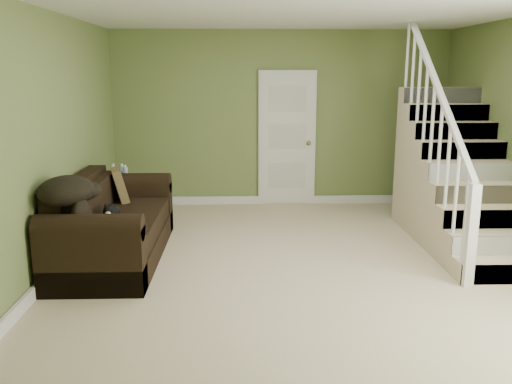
{
  "coord_description": "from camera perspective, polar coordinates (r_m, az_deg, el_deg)",
  "views": [
    {
      "loc": [
        -0.61,
        -5.41,
        2.01
      ],
      "look_at": [
        -0.44,
        0.34,
        0.72
      ],
      "focal_mm": 38.0,
      "sensor_mm": 36.0,
      "label": 1
    }
  ],
  "objects": [
    {
      "name": "throw_pillow",
      "position": [
        6.69,
        -14.09,
        0.73
      ],
      "size": [
        0.29,
        0.43,
        0.41
      ],
      "primitive_type": "cube",
      "rotation": [
        0.0,
        -0.24,
        0.26
      ],
      "color": "#4D371F",
      "rests_on": "sofa"
    },
    {
      "name": "baseboard_back",
      "position": [
        8.38,
        2.51,
        -0.82
      ],
      "size": [
        5.0,
        0.04,
        0.12
      ],
      "primitive_type": "cube",
      "color": "white",
      "rests_on": "floor"
    },
    {
      "name": "throw_blanket",
      "position": [
        5.36,
        -19.38,
        0.15
      ],
      "size": [
        0.56,
        0.7,
        0.27
      ],
      "primitive_type": "ellipsoid",
      "rotation": [
        0.0,
        0.0,
        0.1
      ],
      "color": "black",
      "rests_on": "sofa"
    },
    {
      "name": "wall_front",
      "position": [
        2.82,
        10.83,
        -2.16
      ],
      "size": [
        5.0,
        0.04,
        2.6
      ],
      "primitive_type": "cube",
      "color": "olive",
      "rests_on": "floor"
    },
    {
      "name": "banana",
      "position": [
        5.52,
        -15.09,
        -3.58
      ],
      "size": [
        0.14,
        0.21,
        0.06
      ],
      "primitive_type": "ellipsoid",
      "rotation": [
        0.0,
        0.0,
        0.43
      ],
      "color": "yellow",
      "rests_on": "sofa"
    },
    {
      "name": "wall_left",
      "position": [
        5.77,
        -20.89,
        4.76
      ],
      "size": [
        0.04,
        5.5,
        2.6
      ],
      "primitive_type": "cube",
      "color": "olive",
      "rests_on": "floor"
    },
    {
      "name": "ceiling",
      "position": [
        5.47,
        4.95,
        18.79
      ],
      "size": [
        5.0,
        5.5,
        0.01
      ],
      "primitive_type": "cube",
      "color": "white",
      "rests_on": "wall_back"
    },
    {
      "name": "floor",
      "position": [
        5.8,
        4.46,
        -7.66
      ],
      "size": [
        5.0,
        5.5,
        0.01
      ],
      "primitive_type": "cube",
      "color": "#C4B08E",
      "rests_on": "ground"
    },
    {
      "name": "baseboard_left",
      "position": [
        6.04,
        -19.69,
        -6.94
      ],
      "size": [
        0.04,
        5.5,
        0.12
      ],
      "primitive_type": "cube",
      "color": "white",
      "rests_on": "floor"
    },
    {
      "name": "cat",
      "position": [
        5.86,
        -15.05,
        -2.08
      ],
      "size": [
        0.23,
        0.45,
        0.22
      ],
      "rotation": [
        0.0,
        0.0,
        0.08
      ],
      "color": "black",
      "rests_on": "sofa"
    },
    {
      "name": "sofa",
      "position": [
        6.11,
        -15.01,
        -3.68
      ],
      "size": [
        0.97,
        2.24,
        0.89
      ],
      "color": "black",
      "rests_on": "floor"
    },
    {
      "name": "staircase",
      "position": [
        7.02,
        20.1,
        0.62
      ],
      "size": [
        1.0,
        2.51,
        2.82
      ],
      "color": "#C4B08E",
      "rests_on": "floor"
    },
    {
      "name": "side_table",
      "position": [
        7.34,
        -13.92,
        -1.16
      ],
      "size": [
        0.55,
        0.55,
        0.82
      ],
      "rotation": [
        0.0,
        0.0,
        0.12
      ],
      "color": "black",
      "rests_on": "floor"
    },
    {
      "name": "wall_back",
      "position": [
        8.21,
        2.58,
        7.67
      ],
      "size": [
        5.0,
        0.04,
        2.6
      ],
      "primitive_type": "cube",
      "color": "olive",
      "rests_on": "floor"
    },
    {
      "name": "door",
      "position": [
        8.21,
        3.29,
        5.6
      ],
      "size": [
        0.86,
        0.12,
        2.02
      ],
      "color": "white",
      "rests_on": "floor"
    }
  ]
}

